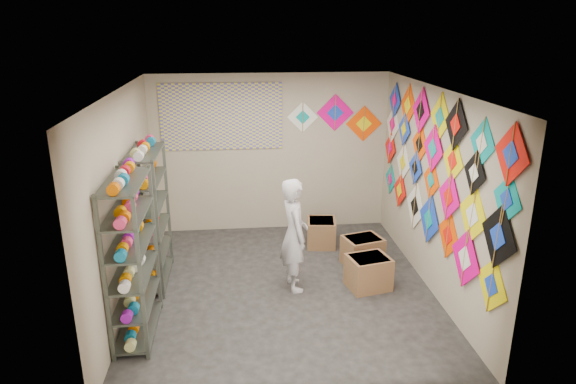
{
  "coord_description": "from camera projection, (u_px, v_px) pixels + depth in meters",
  "views": [
    {
      "loc": [
        -0.58,
        -6.23,
        3.48
      ],
      "look_at": [
        0.1,
        0.3,
        1.3
      ],
      "focal_mm": 32.0,
      "sensor_mm": 36.0,
      "label": 1
    }
  ],
  "objects": [
    {
      "name": "carton_a",
      "position": [
        368.0,
        272.0,
        7.01
      ],
      "size": [
        0.63,
        0.56,
        0.45
      ],
      "primitive_type": "cube",
      "rotation": [
        0.0,
        0.0,
        0.22
      ],
      "color": "olive",
      "rests_on": "ground"
    },
    {
      "name": "shelf_rack_back",
      "position": [
        150.0,
        217.0,
        6.99
      ],
      "size": [
        0.4,
        1.1,
        1.9
      ],
      "primitive_type": "cube",
      "color": "#4C5147",
      "rests_on": "ground"
    },
    {
      "name": "back_wall_kites",
      "position": [
        337.0,
        118.0,
        8.65
      ],
      "size": [
        1.62,
        0.02,
        0.82
      ],
      "color": "white",
      "rests_on": "room_walls"
    },
    {
      "name": "kite_wall_display",
      "position": [
        434.0,
        171.0,
        6.66
      ],
      "size": [
        0.06,
        4.34,
        2.09
      ],
      "color": "yellow",
      "rests_on": "room_walls"
    },
    {
      "name": "carton_c",
      "position": [
        321.0,
        233.0,
        8.36
      ],
      "size": [
        0.52,
        0.55,
        0.43
      ],
      "primitive_type": "cube",
      "rotation": [
        0.0,
        0.0,
        -0.13
      ],
      "color": "olive",
      "rests_on": "ground"
    },
    {
      "name": "poster",
      "position": [
        221.0,
        117.0,
        8.43
      ],
      "size": [
        2.0,
        0.01,
        1.1
      ],
      "primitive_type": "cube",
      "color": "#574CA6",
      "rests_on": "room_walls"
    },
    {
      "name": "carton_b",
      "position": [
        362.0,
        251.0,
        7.66
      ],
      "size": [
        0.64,
        0.57,
        0.44
      ],
      "primitive_type": "cube",
      "rotation": [
        0.0,
        0.0,
        0.27
      ],
      "color": "olive",
      "rests_on": "ground"
    },
    {
      "name": "shopkeeper",
      "position": [
        294.0,
        235.0,
        6.85
      ],
      "size": [
        0.68,
        0.55,
        1.56
      ],
      "primitive_type": "imported",
      "rotation": [
        0.0,
        0.0,
        1.73
      ],
      "color": "silver",
      "rests_on": "ground"
    },
    {
      "name": "string_spools",
      "position": [
        141.0,
        229.0,
        6.34
      ],
      "size": [
        0.12,
        2.36,
        0.12
      ],
      "color": "#F53166",
      "rests_on": "ground"
    },
    {
      "name": "ground",
      "position": [
        283.0,
        289.0,
        7.03
      ],
      "size": [
        4.5,
        4.5,
        0.0
      ],
      "primitive_type": "plane",
      "color": "black"
    },
    {
      "name": "room_walls",
      "position": [
        283.0,
        174.0,
        6.52
      ],
      "size": [
        4.5,
        4.5,
        4.5
      ],
      "color": "tan",
      "rests_on": "ground"
    },
    {
      "name": "shelf_rack_front",
      "position": [
        132.0,
        259.0,
        5.76
      ],
      "size": [
        0.4,
        1.1,
        1.9
      ],
      "primitive_type": "cube",
      "color": "#4C5147",
      "rests_on": "ground"
    }
  ]
}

